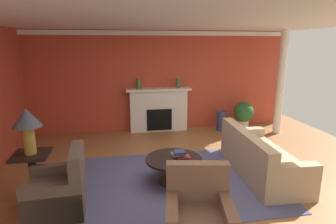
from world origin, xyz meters
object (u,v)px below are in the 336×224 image
(sofa, at_px, (260,160))
(armchair_facing_fireplace, at_px, (199,221))
(vase_mantel_left, at_px, (139,84))
(vase_mantel_right, at_px, (178,83))
(side_table, at_px, (33,171))
(vase_tall_corner, at_px, (221,121))
(fireplace, at_px, (159,111))
(coffee_table, at_px, (174,164))
(potted_plant, at_px, (243,114))
(table_lamp, at_px, (27,122))
(armchair_near_window, at_px, (59,192))

(sofa, xyz_separation_m, armchair_facing_fireplace, (-1.66, -1.61, 0.01))
(sofa, xyz_separation_m, vase_mantel_left, (-2.01, 3.03, 1.06))
(vase_mantel_right, bearing_deg, sofa, -73.29)
(side_table, relative_size, vase_tall_corner, 1.24)
(vase_mantel_right, bearing_deg, vase_mantel_left, 180.00)
(fireplace, height_order, coffee_table, fireplace)
(sofa, distance_m, potted_plant, 2.82)
(vase_mantel_left, distance_m, vase_tall_corner, 2.56)
(vase_mantel_left, xyz_separation_m, vase_tall_corner, (2.31, -0.25, -1.08))
(vase_mantel_left, height_order, vase_tall_corner, vase_mantel_left)
(sofa, xyz_separation_m, potted_plant, (0.90, 2.66, 0.19))
(sofa, bearing_deg, coffee_table, 179.76)
(fireplace, xyz_separation_m, vase_tall_corner, (1.76, -0.30, -0.29))
(vase_mantel_left, bearing_deg, vase_mantel_right, 0.00)
(vase_tall_corner, bearing_deg, table_lamp, -147.20)
(armchair_facing_fireplace, distance_m, vase_tall_corner, 4.81)
(sofa, bearing_deg, vase_mantel_right, 106.71)
(side_table, bearing_deg, vase_tall_corner, 32.80)
(fireplace, xyz_separation_m, table_lamp, (-2.52, -3.06, 0.65))
(side_table, xyz_separation_m, vase_tall_corner, (4.28, 2.76, -0.12))
(vase_mantel_left, bearing_deg, side_table, -123.22)
(table_lamp, distance_m, vase_mantel_left, 3.60)
(fireplace, bearing_deg, sofa, -64.64)
(vase_tall_corner, relative_size, potted_plant, 0.68)
(armchair_facing_fireplace, xyz_separation_m, side_table, (-2.32, 1.64, 0.09))
(armchair_near_window, height_order, armchair_facing_fireplace, same)
(vase_mantel_right, distance_m, vase_tall_corner, 1.64)
(vase_mantel_right, xyz_separation_m, vase_mantel_left, (-1.10, 0.00, 0.00))
(table_lamp, xyz_separation_m, potted_plant, (4.88, 2.64, -0.73))
(vase_mantel_right, relative_size, vase_mantel_left, 0.98)
(vase_mantel_right, bearing_deg, vase_tall_corner, -11.69)
(fireplace, distance_m, vase_mantel_right, 0.96)
(vase_tall_corner, bearing_deg, coffee_table, -124.99)
(sofa, distance_m, vase_mantel_left, 3.79)
(armchair_facing_fireplace, distance_m, potted_plant, 4.99)
(fireplace, distance_m, sofa, 3.42)
(coffee_table, distance_m, vase_mantel_right, 3.28)
(fireplace, relative_size, coffee_table, 1.80)
(coffee_table, height_order, potted_plant, potted_plant)
(side_table, distance_m, vase_mantel_right, 4.40)
(armchair_near_window, distance_m, side_table, 0.80)
(armchair_facing_fireplace, height_order, potted_plant, armchair_facing_fireplace)
(armchair_near_window, height_order, side_table, armchair_near_window)
(table_lamp, height_order, vase_mantel_right, vase_mantel_right)
(armchair_near_window, bearing_deg, vase_mantel_right, 54.68)
(vase_mantel_left, xyz_separation_m, potted_plant, (2.91, -0.37, -0.87))
(armchair_facing_fireplace, distance_m, coffee_table, 1.62)
(sofa, xyz_separation_m, armchair_near_window, (-3.47, -0.58, 0.01))
(fireplace, distance_m, armchair_facing_fireplace, 4.71)
(sofa, xyz_separation_m, side_table, (-3.98, 0.02, 0.10))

